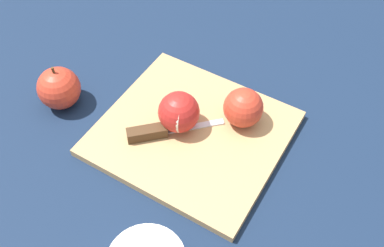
{
  "coord_description": "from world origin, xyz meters",
  "views": [
    {
      "loc": [
        -0.23,
        0.44,
        0.65
      ],
      "look_at": [
        0.0,
        0.0,
        0.04
      ],
      "focal_mm": 42.0,
      "sensor_mm": 36.0,
      "label": 1
    }
  ],
  "objects_px": {
    "apple_half_right": "(178,113)",
    "knife": "(152,132)",
    "apple_whole": "(59,88)",
    "apple_half_left": "(243,108)"
  },
  "relations": [
    {
      "from": "apple_half_right",
      "to": "knife",
      "type": "distance_m",
      "value": 0.06
    },
    {
      "from": "apple_half_right",
      "to": "apple_whole",
      "type": "height_order",
      "value": "apple_whole"
    },
    {
      "from": "apple_half_right",
      "to": "knife",
      "type": "relative_size",
      "value": 0.5
    },
    {
      "from": "apple_half_left",
      "to": "apple_whole",
      "type": "relative_size",
      "value": 0.77
    },
    {
      "from": "apple_half_left",
      "to": "apple_whole",
      "type": "height_order",
      "value": "apple_whole"
    },
    {
      "from": "apple_half_left",
      "to": "knife",
      "type": "bearing_deg",
      "value": 103.02
    },
    {
      "from": "apple_half_right",
      "to": "apple_whole",
      "type": "relative_size",
      "value": 0.8
    },
    {
      "from": "apple_half_left",
      "to": "apple_half_right",
      "type": "bearing_deg",
      "value": 97.71
    },
    {
      "from": "apple_half_left",
      "to": "apple_half_right",
      "type": "relative_size",
      "value": 0.97
    },
    {
      "from": "apple_half_right",
      "to": "knife",
      "type": "bearing_deg",
      "value": -141.46
    }
  ]
}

